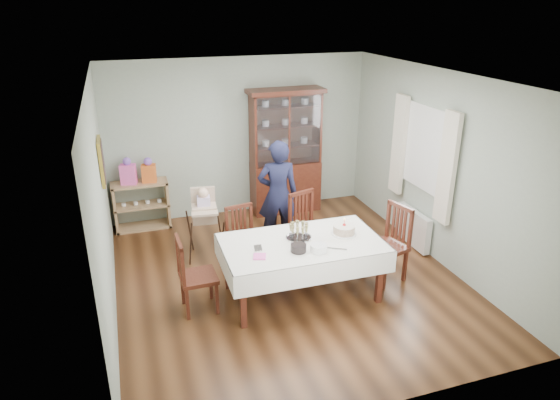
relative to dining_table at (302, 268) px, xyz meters
name	(u,v)px	position (x,y,z in m)	size (l,w,h in m)	color
floor	(287,277)	(-0.04, 0.47, -0.38)	(5.00, 5.00, 0.00)	#593319
room_shell	(274,148)	(-0.04, 1.00, 1.32)	(5.00, 5.00, 5.00)	#9EAA99
dining_table	(302,268)	(0.00, 0.00, 0.00)	(2.02, 1.18, 0.76)	#4D2313
china_cabinet	(286,150)	(0.71, 2.73, 0.74)	(1.30, 0.48, 2.18)	#4D2313
sideboard	(142,205)	(-1.79, 2.75, 0.02)	(0.90, 0.38, 0.80)	tan
picture_frame	(101,161)	(-2.26, 1.27, 1.27)	(0.04, 0.48, 0.58)	gold
window	(426,149)	(2.18, 0.77, 1.17)	(0.04, 1.02, 1.22)	white
curtain_left	(447,169)	(2.12, 0.15, 1.07)	(0.07, 0.30, 1.55)	silver
curtain_right	(399,145)	(2.12, 1.39, 1.07)	(0.07, 0.30, 1.55)	silver
radiator	(413,228)	(2.12, 0.77, -0.08)	(0.10, 0.80, 0.55)	white
chair_far_left	(245,254)	(-0.54, 0.80, -0.10)	(0.48, 0.48, 0.94)	#4D2313
chair_far_right	(308,241)	(0.42, 0.85, -0.08)	(0.57, 0.57, 1.01)	#4D2313
chair_end_left	(197,289)	(-1.31, 0.10, -0.10)	(0.44, 0.44, 0.97)	#4D2313
chair_end_right	(386,258)	(1.23, 0.03, -0.07)	(0.57, 0.57, 1.04)	#4D2313
woman	(278,194)	(0.16, 1.45, 0.45)	(0.61, 0.40, 1.67)	black
high_chair	(205,229)	(-0.96, 1.47, 0.03)	(0.53, 0.53, 1.06)	black
champagne_tray	(299,234)	(0.00, 0.11, 0.44)	(0.33, 0.33, 0.20)	silver
birthday_cake	(344,230)	(0.59, 0.05, 0.43)	(0.32, 0.32, 0.22)	white
plate_stack_dark	(298,248)	(-0.13, -0.22, 0.42)	(0.19, 0.19, 0.09)	black
plate_stack_white	(319,248)	(0.10, -0.29, 0.42)	(0.21, 0.21, 0.09)	white
napkin_stack	(260,256)	(-0.61, -0.21, 0.39)	(0.14, 0.14, 0.02)	#FC5CBB
cutlery	(255,248)	(-0.60, 0.01, 0.38)	(0.12, 0.17, 0.01)	silver
cake_knife	(335,249)	(0.31, -0.30, 0.38)	(0.29, 0.03, 0.01)	silver
gift_bag_pink	(128,172)	(-1.94, 2.73, 0.61)	(0.27, 0.20, 0.44)	#FC5CBB
gift_bag_orange	(149,171)	(-1.62, 2.73, 0.60)	(0.24, 0.19, 0.41)	orange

